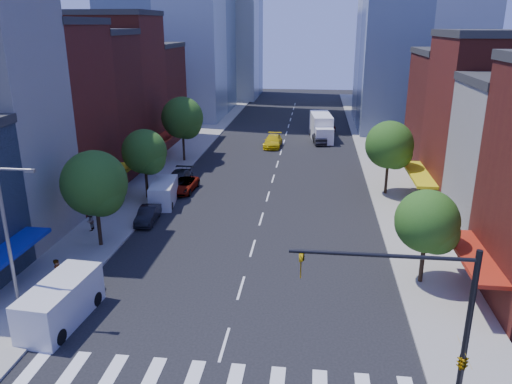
% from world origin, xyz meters
% --- Properties ---
extents(ground, '(220.00, 220.00, 0.00)m').
position_xyz_m(ground, '(0.00, 0.00, 0.00)').
color(ground, black).
rests_on(ground, ground).
extents(sidewalk_left, '(5.00, 120.00, 0.15)m').
position_xyz_m(sidewalk_left, '(-12.50, 40.00, 0.07)').
color(sidewalk_left, gray).
rests_on(sidewalk_left, ground).
extents(sidewalk_right, '(5.00, 120.00, 0.15)m').
position_xyz_m(sidewalk_right, '(12.50, 40.00, 0.07)').
color(sidewalk_right, gray).
rests_on(sidewalk_right, ground).
extents(crosswalk, '(19.00, 3.00, 0.01)m').
position_xyz_m(crosswalk, '(0.00, -3.00, 0.01)').
color(crosswalk, silver).
rests_on(crosswalk, ground).
extents(bldg_left_2, '(12.00, 9.00, 16.00)m').
position_xyz_m(bldg_left_2, '(-21.00, 20.50, 8.00)').
color(bldg_left_2, maroon).
rests_on(bldg_left_2, ground).
extents(bldg_left_3, '(12.00, 8.00, 15.00)m').
position_xyz_m(bldg_left_3, '(-21.00, 29.00, 7.50)').
color(bldg_left_3, '#561A15').
rests_on(bldg_left_3, ground).
extents(bldg_left_4, '(12.00, 9.00, 17.00)m').
position_xyz_m(bldg_left_4, '(-21.00, 37.50, 8.50)').
color(bldg_left_4, maroon).
rests_on(bldg_left_4, ground).
extents(bldg_left_5, '(12.00, 10.00, 13.00)m').
position_xyz_m(bldg_left_5, '(-21.00, 47.00, 6.50)').
color(bldg_left_5, '#561A15').
rests_on(bldg_left_5, ground).
extents(bldg_right_2, '(12.00, 10.00, 15.00)m').
position_xyz_m(bldg_right_2, '(21.00, 24.00, 7.50)').
color(bldg_right_2, maroon).
rests_on(bldg_right_2, ground).
extents(bldg_right_3, '(12.00, 10.00, 13.00)m').
position_xyz_m(bldg_right_3, '(21.00, 34.00, 6.50)').
color(bldg_right_3, '#561A15').
rests_on(bldg_right_3, ground).
extents(traffic_signal, '(7.24, 2.24, 8.00)m').
position_xyz_m(traffic_signal, '(9.94, -4.50, 4.16)').
color(traffic_signal, black).
rests_on(traffic_signal, sidewalk_right).
extents(streetlight, '(2.25, 0.25, 9.00)m').
position_xyz_m(streetlight, '(-11.81, 1.00, 5.28)').
color(streetlight, slate).
rests_on(streetlight, sidewalk_left).
extents(tree_left_near, '(4.80, 4.80, 7.30)m').
position_xyz_m(tree_left_near, '(-11.35, 10.92, 4.87)').
color(tree_left_near, black).
rests_on(tree_left_near, sidewalk_left).
extents(tree_left_mid, '(4.20, 4.20, 6.65)m').
position_xyz_m(tree_left_mid, '(-11.35, 21.92, 4.53)').
color(tree_left_mid, black).
rests_on(tree_left_mid, sidewalk_left).
extents(tree_left_far, '(5.00, 5.00, 7.75)m').
position_xyz_m(tree_left_far, '(-11.35, 35.92, 5.20)').
color(tree_left_far, black).
rests_on(tree_left_far, sidewalk_left).
extents(tree_right_near, '(4.00, 4.00, 6.20)m').
position_xyz_m(tree_right_near, '(11.65, 7.92, 4.19)').
color(tree_right_near, black).
rests_on(tree_right_near, sidewalk_right).
extents(tree_right_far, '(4.60, 4.60, 7.20)m').
position_xyz_m(tree_right_far, '(11.65, 25.92, 4.86)').
color(tree_right_far, black).
rests_on(tree_right_far, sidewalk_right).
extents(parked_car_front, '(2.22, 4.72, 1.56)m').
position_xyz_m(parked_car_front, '(-9.50, 2.77, 0.78)').
color(parked_car_front, '#A1A1A5').
rests_on(parked_car_front, ground).
extents(parked_car_second, '(1.66, 4.14, 1.34)m').
position_xyz_m(parked_car_second, '(-9.50, 16.14, 0.67)').
color(parked_car_second, black).
rests_on(parked_car_second, ground).
extents(parked_car_third, '(2.47, 4.93, 1.34)m').
position_xyz_m(parked_car_third, '(-8.58, 24.57, 0.67)').
color(parked_car_third, '#999999').
rests_on(parked_car_third, ground).
extents(parked_car_rear, '(2.28, 5.51, 1.59)m').
position_xyz_m(parked_car_rear, '(-9.50, 25.99, 0.80)').
color(parked_car_rear, black).
rests_on(parked_car_rear, ground).
extents(cargo_van_near, '(2.72, 5.89, 2.44)m').
position_xyz_m(cargo_van_near, '(-9.51, 0.93, 1.21)').
color(cargo_van_near, silver).
rests_on(cargo_van_near, ground).
extents(cargo_van_far, '(2.70, 5.30, 2.16)m').
position_xyz_m(cargo_van_far, '(-9.48, 20.72, 1.07)').
color(cargo_van_far, silver).
rests_on(cargo_van_far, ground).
extents(taxi, '(2.39, 5.57, 1.60)m').
position_xyz_m(taxi, '(-1.32, 44.91, 0.80)').
color(taxi, '#DEC00B').
rests_on(taxi, ground).
extents(traffic_car_oncoming, '(2.17, 4.76, 1.52)m').
position_xyz_m(traffic_car_oncoming, '(5.02, 47.67, 0.76)').
color(traffic_car_oncoming, black).
rests_on(traffic_car_oncoming, ground).
extents(traffic_car_far, '(2.24, 4.66, 1.54)m').
position_xyz_m(traffic_car_far, '(6.55, 54.92, 0.77)').
color(traffic_car_far, '#999999').
rests_on(traffic_car_far, ground).
extents(box_truck, '(3.55, 9.17, 3.60)m').
position_xyz_m(box_truck, '(5.27, 50.59, 1.70)').
color(box_truck, white).
rests_on(box_truck, ground).
extents(pedestrian_near, '(0.50, 0.74, 1.97)m').
position_xyz_m(pedestrian_near, '(-11.37, 4.42, 1.14)').
color(pedestrian_near, '#999999').
rests_on(pedestrian_near, sidewalk_left).
extents(pedestrian_far, '(0.67, 0.82, 1.58)m').
position_xyz_m(pedestrian_far, '(-13.44, 13.52, 0.94)').
color(pedestrian_far, '#999999').
rests_on(pedestrian_far, sidewalk_left).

